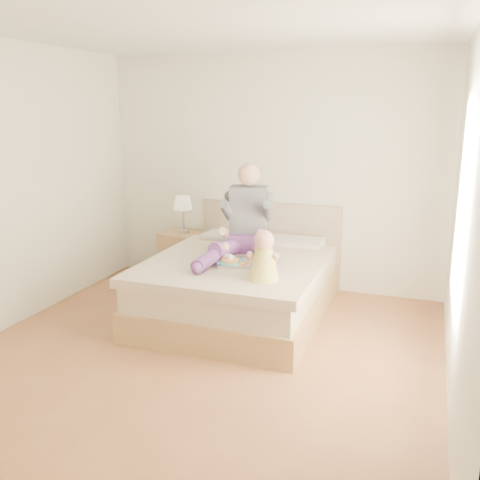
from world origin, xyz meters
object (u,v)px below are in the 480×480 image
(bed, at_px, (242,283))
(baby, at_px, (264,259))
(adult, at_px, (246,228))
(tray, at_px, (240,261))
(nightstand, at_px, (185,256))

(bed, xyz_separation_m, baby, (0.44, -0.66, 0.47))
(adult, distance_m, tray, 0.43)
(baby, bearing_deg, nightstand, 126.91)
(nightstand, xyz_separation_m, adult, (1.04, -0.69, 0.59))
(bed, bearing_deg, baby, -56.42)
(tray, bearing_deg, bed, 80.03)
(bed, xyz_separation_m, nightstand, (-1.02, 0.76, -0.01))
(tray, height_order, baby, baby)
(bed, bearing_deg, tray, -75.30)
(bed, height_order, tray, bed)
(baby, bearing_deg, bed, 114.71)
(nightstand, distance_m, tray, 1.54)
(bed, relative_size, adult, 1.80)
(tray, relative_size, baby, 1.27)
(nightstand, xyz_separation_m, baby, (1.46, -1.42, 0.49))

